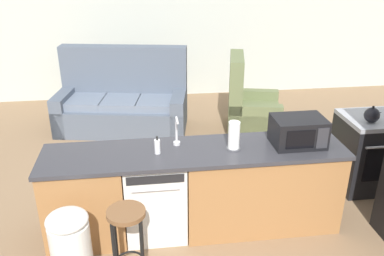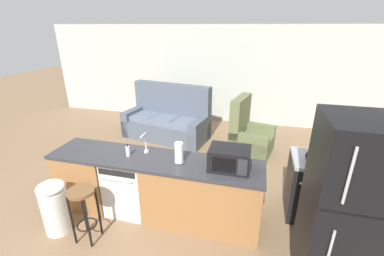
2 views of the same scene
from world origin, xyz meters
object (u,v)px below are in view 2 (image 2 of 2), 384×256
(paper_towel_roll, at_px, (179,153))
(kettle, at_px, (312,157))
(dishwasher, at_px, (130,184))
(trash_bin, at_px, (55,206))
(refrigerator, at_px, (347,211))
(couch, at_px, (168,121))
(microwave, at_px, (229,158))
(stove_range, at_px, (317,188))
(soap_bottle, at_px, (128,151))
(bar_stool, at_px, (83,204))
(armchair, at_px, (248,137))

(paper_towel_roll, bearing_deg, kettle, 14.91)
(dishwasher, relative_size, trash_bin, 1.14)
(refrigerator, distance_m, couch, 4.46)
(refrigerator, height_order, microwave, refrigerator)
(kettle, height_order, couch, couch)
(stove_range, distance_m, refrigerator, 1.20)
(stove_range, relative_size, soap_bottle, 5.11)
(dishwasher, bearing_deg, bar_stool, -110.81)
(dishwasher, xyz_separation_m, microwave, (1.42, -0.00, 0.62))
(paper_towel_roll, bearing_deg, trash_bin, -157.53)
(dishwasher, xyz_separation_m, paper_towel_roll, (0.77, -0.02, 0.62))
(stove_range, distance_m, armchair, 2.08)
(armchair, bearing_deg, trash_bin, -127.47)
(refrigerator, xyz_separation_m, soap_bottle, (-2.56, 0.53, 0.04))
(microwave, relative_size, couch, 0.23)
(stove_range, xyz_separation_m, paper_towel_roll, (-1.83, -0.57, 0.59))
(microwave, xyz_separation_m, bar_stool, (-1.67, -0.68, -0.50))
(couch, height_order, armchair, couch)
(soap_bottle, bearing_deg, microwave, 0.62)
(soap_bottle, distance_m, armchair, 2.88)
(couch, bearing_deg, stove_range, -36.19)
(kettle, bearing_deg, stove_range, 37.16)
(trash_bin, bearing_deg, couch, 83.97)
(dishwasher, xyz_separation_m, soap_bottle, (0.04, -0.02, 0.55))
(couch, bearing_deg, trash_bin, -96.03)
(refrigerator, relative_size, trash_bin, 2.51)
(couch, bearing_deg, armchair, -10.92)
(couch, bearing_deg, bar_stool, -87.96)
(paper_towel_roll, xyz_separation_m, couch, (-1.15, 2.75, -0.64))
(stove_range, height_order, refrigerator, refrigerator)
(trash_bin, bearing_deg, armchair, 52.53)
(refrigerator, relative_size, soap_bottle, 10.56)
(dishwasher, xyz_separation_m, stove_range, (2.60, 0.55, 0.03))
(bar_stool, distance_m, trash_bin, 0.50)
(stove_range, distance_m, trash_bin, 3.54)
(stove_range, bearing_deg, dishwasher, -168.09)
(dishwasher, height_order, trash_bin, dishwasher)
(dishwasher, relative_size, stove_range, 0.93)
(soap_bottle, distance_m, couch, 2.84)
(microwave, bearing_deg, armchair, 86.47)
(dishwasher, bearing_deg, trash_bin, -138.83)
(paper_towel_roll, bearing_deg, microwave, 1.67)
(bar_stool, relative_size, trash_bin, 1.00)
(armchair, bearing_deg, kettle, -65.66)
(couch, distance_m, armchair, 1.98)
(dishwasher, distance_m, microwave, 1.55)
(soap_bottle, relative_size, armchair, 0.15)
(dishwasher, relative_size, armchair, 0.70)
(stove_range, distance_m, paper_towel_roll, 2.00)
(dishwasher, distance_m, bar_stool, 0.73)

